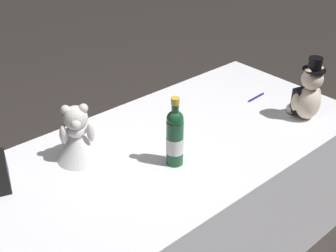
% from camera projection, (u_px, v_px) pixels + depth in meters
% --- Properties ---
extents(reception_table, '(1.86, 0.86, 0.71)m').
position_uv_depth(reception_table, '(168.00, 209.00, 2.08)').
color(reception_table, white).
rests_on(reception_table, ground_plane).
extents(teddy_bear_groom, '(0.16, 0.15, 0.31)m').
position_uv_depth(teddy_bear_groom, '(308.00, 95.00, 2.04)').
color(teddy_bear_groom, beige).
rests_on(teddy_bear_groom, reception_table).
extents(teddy_bear_bride, '(0.22, 0.24, 0.25)m').
position_uv_depth(teddy_bear_bride, '(78.00, 134.00, 1.77)').
color(teddy_bear_bride, white).
rests_on(teddy_bear_bride, reception_table).
extents(champagne_bottle, '(0.07, 0.07, 0.30)m').
position_uv_depth(champagne_bottle, '(175.00, 137.00, 1.72)').
color(champagne_bottle, '#1A4B2C').
rests_on(champagne_bottle, reception_table).
extents(signing_pen, '(0.14, 0.02, 0.01)m').
position_uv_depth(signing_pen, '(255.00, 98.00, 2.26)').
color(signing_pen, navy).
rests_on(signing_pen, reception_table).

